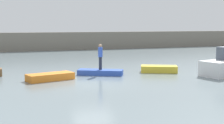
% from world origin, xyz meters
% --- Properties ---
extents(ground_plane, '(120.00, 120.00, 0.00)m').
position_xyz_m(ground_plane, '(0.00, 0.00, 0.00)').
color(ground_plane, slate).
extents(embankment_wall, '(80.00, 1.20, 2.54)m').
position_xyz_m(embankment_wall, '(0.00, 25.85, 1.27)').
color(embankment_wall, gray).
rests_on(embankment_wall, ground_plane).
extents(rowboat_orange, '(3.21, 1.89, 0.45)m').
position_xyz_m(rowboat_orange, '(-2.42, 1.53, 0.23)').
color(rowboat_orange, orange).
rests_on(rowboat_orange, ground_plane).
extents(rowboat_blue, '(3.34, 2.43, 0.38)m').
position_xyz_m(rowboat_blue, '(1.34, 2.49, 0.19)').
color(rowboat_blue, '#2B4CAD').
rests_on(rowboat_blue, ground_plane).
extents(rowboat_yellow, '(2.95, 2.25, 0.50)m').
position_xyz_m(rowboat_yellow, '(5.92, 2.17, 0.25)').
color(rowboat_yellow, gold).
rests_on(rowboat_yellow, ground_plane).
extents(person_blue_shirt, '(0.32, 0.32, 1.85)m').
position_xyz_m(person_blue_shirt, '(1.34, 2.49, 1.41)').
color(person_blue_shirt, '#232838').
rests_on(person_blue_shirt, rowboat_blue).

